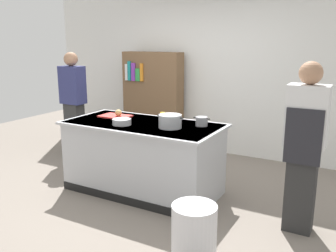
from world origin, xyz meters
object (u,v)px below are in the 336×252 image
juice_cup (163,116)px  person_guest (73,103)px  stock_pot (170,121)px  bookshelf (153,100)px  onion (118,113)px  sauce_pan (202,121)px  trash_bin (194,232)px  person_chef (304,145)px  mixing_bowl (122,122)px

juice_cup → person_guest: (-1.88, 0.37, -0.04)m
stock_pot → bookshelf: (-1.37, 1.84, -0.13)m
onion → sauce_pan: size_ratio=0.42×
bookshelf → sauce_pan: bearing=-43.6°
trash_bin → person_chef: person_chef is taller
stock_pot → mixing_bowl: stock_pot is taller
onion → mixing_bowl: 0.42m
onion → person_chef: (2.38, -0.19, -0.05)m
onion → juice_cup: bearing=15.8°
onion → person_guest: (-1.30, 0.53, -0.05)m
juice_cup → stock_pot: bearing=-48.3°
onion → person_guest: size_ratio=0.05×
trash_bin → sauce_pan: bearing=111.8°
sauce_pan → person_guest: 2.49m
sauce_pan → trash_bin: bearing=-68.2°
mixing_bowl → trash_bin: bearing=-31.2°
onion → bookshelf: bookshelf is taller
juice_cup → person_chef: bearing=-11.0°
mixing_bowl → trash_bin: size_ratio=0.46×
person_chef → person_guest: (-3.68, 0.72, -0.00)m
stock_pot → person_guest: size_ratio=0.20×
person_guest → bookshelf: bearing=152.3°
sauce_pan → bookshelf: bearing=136.4°
trash_bin → person_guest: bearing=150.4°
mixing_bowl → juice_cup: size_ratio=2.30×
mixing_bowl → bookshelf: size_ratio=0.14×
onion → sauce_pan: (1.16, 0.11, -0.01)m
onion → trash_bin: bearing=-34.7°
person_guest → bookshelf: (0.80, 1.15, -0.06)m
onion → person_chef: person_chef is taller
sauce_pan → person_chef: 1.26m
person_guest → bookshelf: person_guest is taller
stock_pot → trash_bin: stock_pot is taller
mixing_bowl → person_chef: 2.10m
mixing_bowl → juice_cup: juice_cup is taller
onion → mixing_bowl: (0.28, -0.31, -0.03)m
person_chef → mixing_bowl: bearing=82.9°
stock_pot → mixing_bowl: size_ratio=1.47×
mixing_bowl → person_guest: (-1.58, 0.84, -0.03)m
person_guest → stock_pot: bearing=79.3°
stock_pot → person_chef: 1.51m
stock_pot → juice_cup: stock_pot is taller
person_chef → bookshelf: person_chef is taller
sauce_pan → trash_bin: sauce_pan is taller
onion → bookshelf: (-0.50, 1.68, -0.11)m
juice_cup → person_chef: 1.83m
sauce_pan → stock_pot: bearing=-136.2°
bookshelf → person_chef: bearing=-33.0°
juice_cup → trash_bin: 1.83m
juice_cup → onion: bearing=-164.2°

